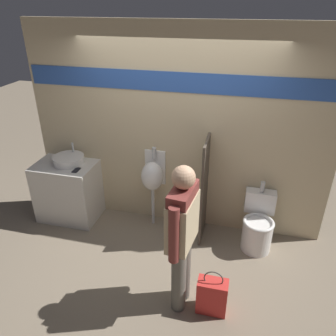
{
  "coord_description": "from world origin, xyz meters",
  "views": [
    {
      "loc": [
        0.86,
        -3.28,
        2.9
      ],
      "look_at": [
        0.0,
        0.17,
        1.05
      ],
      "focal_mm": 35.0,
      "sensor_mm": 36.0,
      "label": 1
    }
  ],
  "objects_px": {
    "cell_phone": "(76,170)",
    "shopping_bag": "(212,296)",
    "person_in_vest": "(182,231)",
    "urinal_near_counter": "(153,176)",
    "sink_basin": "(69,160)",
    "toilet": "(258,227)"
  },
  "relations": [
    {
      "from": "sink_basin",
      "to": "toilet",
      "type": "height_order",
      "value": "sink_basin"
    },
    {
      "from": "person_in_vest",
      "to": "urinal_near_counter",
      "type": "bearing_deg",
      "value": 34.44
    },
    {
      "from": "person_in_vest",
      "to": "shopping_bag",
      "type": "height_order",
      "value": "person_in_vest"
    },
    {
      "from": "sink_basin",
      "to": "shopping_bag",
      "type": "xyz_separation_m",
      "value": [
        2.19,
        -1.23,
        -0.71
      ]
    },
    {
      "from": "shopping_bag",
      "to": "toilet",
      "type": "bearing_deg",
      "value": 69.32
    },
    {
      "from": "cell_phone",
      "to": "person_in_vest",
      "type": "relative_size",
      "value": 0.09
    },
    {
      "from": "sink_basin",
      "to": "toilet",
      "type": "bearing_deg",
      "value": -1.68
    },
    {
      "from": "urinal_near_counter",
      "to": "sink_basin",
      "type": "bearing_deg",
      "value": -176.29
    },
    {
      "from": "cell_phone",
      "to": "urinal_near_counter",
      "type": "bearing_deg",
      "value": 14.24
    },
    {
      "from": "urinal_near_counter",
      "to": "person_in_vest",
      "type": "bearing_deg",
      "value": -62.26
    },
    {
      "from": "toilet",
      "to": "shopping_bag",
      "type": "distance_m",
      "value": 1.24
    },
    {
      "from": "urinal_near_counter",
      "to": "toilet",
      "type": "relative_size",
      "value": 1.34
    },
    {
      "from": "sink_basin",
      "to": "urinal_near_counter",
      "type": "bearing_deg",
      "value": 3.71
    },
    {
      "from": "toilet",
      "to": "shopping_bag",
      "type": "xyz_separation_m",
      "value": [
        -0.43,
        -1.15,
        -0.09
      ]
    },
    {
      "from": "sink_basin",
      "to": "shopping_bag",
      "type": "bearing_deg",
      "value": -29.35
    },
    {
      "from": "cell_phone",
      "to": "toilet",
      "type": "distance_m",
      "value": 2.49
    },
    {
      "from": "cell_phone",
      "to": "toilet",
      "type": "xyz_separation_m",
      "value": [
        2.42,
        0.1,
        -0.56
      ]
    },
    {
      "from": "cell_phone",
      "to": "shopping_bag",
      "type": "relative_size",
      "value": 0.26
    },
    {
      "from": "cell_phone",
      "to": "urinal_near_counter",
      "type": "height_order",
      "value": "urinal_near_counter"
    },
    {
      "from": "sink_basin",
      "to": "cell_phone",
      "type": "distance_m",
      "value": 0.27
    },
    {
      "from": "cell_phone",
      "to": "shopping_bag",
      "type": "xyz_separation_m",
      "value": [
        1.99,
        -1.06,
        -0.66
      ]
    },
    {
      "from": "shopping_bag",
      "to": "urinal_near_counter",
      "type": "bearing_deg",
      "value": 127.47
    }
  ]
}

